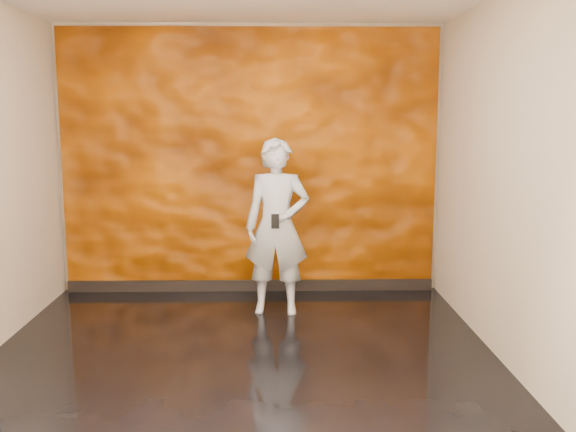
% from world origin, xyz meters
% --- Properties ---
extents(room, '(4.02, 4.02, 2.81)m').
position_xyz_m(room, '(0.00, 0.00, 1.40)').
color(room, black).
rests_on(room, ground).
extents(feature_wall, '(3.90, 0.06, 2.75)m').
position_xyz_m(feature_wall, '(0.00, 1.96, 1.38)').
color(feature_wall, '#CE5E00').
rests_on(feature_wall, ground).
extents(baseboard, '(3.90, 0.04, 0.12)m').
position_xyz_m(baseboard, '(0.00, 1.92, 0.06)').
color(baseboard, black).
rests_on(baseboard, ground).
extents(man, '(0.63, 0.44, 1.66)m').
position_xyz_m(man, '(0.28, 1.19, 0.83)').
color(man, '#A8AEBA').
rests_on(man, ground).
extents(phone, '(0.07, 0.02, 0.13)m').
position_xyz_m(phone, '(0.26, 0.96, 0.92)').
color(phone, black).
rests_on(phone, man).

